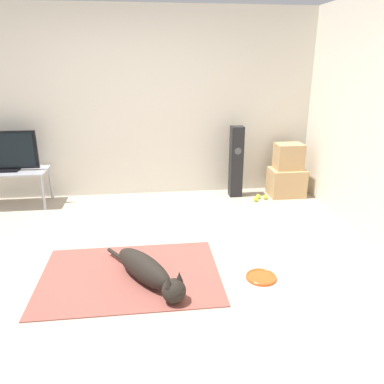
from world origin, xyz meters
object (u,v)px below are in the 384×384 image
Objects in this scene: dog at (148,271)px; tennis_ball_near_speaker at (265,197)px; cardboard_box_upper at (289,156)px; cardboard_box_lower at (286,182)px; tv_stand at (9,175)px; frisbee at (261,277)px; tennis_ball_by_boxes at (258,196)px; tv at (5,152)px; floor_speaker at (236,162)px; tennis_ball_loose_on_carpet at (256,199)px.

dog is 14.67× the size of tennis_ball_near_speaker.
cardboard_box_lower is at bearing -116.12° from cardboard_box_upper.
tv_stand is (-1.80, 2.13, 0.30)m from dog.
frisbee is 4.15× the size of tennis_ball_by_boxes.
tennis_ball_by_boxes is 0.10m from tennis_ball_near_speaker.
frisbee is at bearing -1.43° from dog.
tv_stand is at bearing 179.39° from cardboard_box_upper.
tv_stand is at bearing 177.05° from tennis_ball_near_speaker.
tv is at bearing 177.00° from tennis_ball_near_speaker.
frisbee is at bearing -96.92° from floor_speaker.
frisbee is at bearing -37.53° from tv_stand.
tv_stand is 14.99× the size of tennis_ball_loose_on_carpet.
tv_stand reaches higher than frisbee.
cardboard_box_lower is (2.00, 2.08, 0.07)m from dog.
dog reaches higher than tennis_ball_by_boxes.
dog is 2.80m from tv_stand.
dog reaches higher than frisbee.
floor_speaker is at bearing 149.65° from tennis_ball_by_boxes.
floor_speaker is 0.65m from tennis_ball_near_speaker.
dog is 2.57× the size of cardboard_box_upper.
tv_stand reaches higher than cardboard_box_lower.
cardboard_box_lower is 3.81m from tv_stand.
cardboard_box_lower reaches higher than dog.
floor_speaker reaches higher than cardboard_box_upper.
floor_speaker is 1.02× the size of tv_stand.
tv_stand is 3.34m from tennis_ball_loose_on_carpet.
cardboard_box_upper is 0.38× the size of tv_stand.
tennis_ball_loose_on_carpet is (-0.50, -0.21, -0.54)m from cardboard_box_upper.
floor_speaker reaches higher than tennis_ball_loose_on_carpet.
tennis_ball_near_speaker is (-0.35, -0.14, -0.54)m from cardboard_box_upper.
cardboard_box_lower is 7.40× the size of tennis_ball_by_boxes.
tv reaches higher than tennis_ball_loose_on_carpet.
dog is 2.53m from floor_speaker.
tennis_ball_near_speaker is at bearing 71.55° from frisbee.
frisbee is 2.25m from floor_speaker.
tv is at bearing 177.46° from tennis_ball_by_boxes.
tv_stand reaches higher than tennis_ball_near_speaker.
tennis_ball_near_speaker is at bearing -159.69° from cardboard_box_lower.
tv is at bearing -179.51° from floor_speaker.
tv is 12.35× the size of tennis_ball_loose_on_carpet.
tv_stand reaches higher than tennis_ball_loose_on_carpet.
dog is at bearing -128.40° from tennis_ball_by_boxes.
cardboard_box_lower is at bearing 21.21° from tennis_ball_loose_on_carpet.
tennis_ball_loose_on_carpet is (0.50, 1.91, 0.02)m from frisbee.
dog is 2.93m from cardboard_box_upper.
frisbee is 2.33m from cardboard_box_lower.
dog reaches higher than tennis_ball_near_speaker.
dog is 2.57m from tennis_ball_near_speaker.
tennis_ball_near_speaker is (0.66, 1.98, 0.02)m from frisbee.
tv is (-3.80, 0.06, 0.55)m from cardboard_box_lower.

